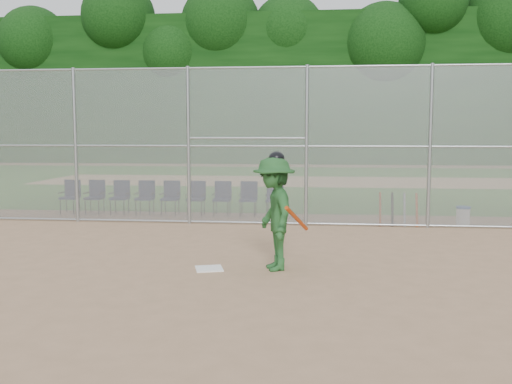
# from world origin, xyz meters

# --- Properties ---
(ground) EXTENTS (100.00, 100.00, 0.00)m
(ground) POSITION_xyz_m (0.00, 0.00, 0.00)
(ground) COLOR tan
(ground) RESTS_ON ground
(grass_strip) EXTENTS (100.00, 100.00, 0.00)m
(grass_strip) POSITION_xyz_m (0.00, 18.00, 0.01)
(grass_strip) COLOR #2F651E
(grass_strip) RESTS_ON ground
(dirt_patch_far) EXTENTS (24.00, 24.00, 0.00)m
(dirt_patch_far) POSITION_xyz_m (0.00, 18.00, 0.01)
(dirt_patch_far) COLOR tan
(dirt_patch_far) RESTS_ON ground
(backstop_fence) EXTENTS (16.09, 0.09, 4.00)m
(backstop_fence) POSITION_xyz_m (0.00, 5.00, 2.07)
(backstop_fence) COLOR gray
(backstop_fence) RESTS_ON ground
(treeline) EXTENTS (81.00, 60.00, 11.00)m
(treeline) POSITION_xyz_m (0.00, 20.00, 5.50)
(treeline) COLOR black
(treeline) RESTS_ON ground
(home_plate) EXTENTS (0.57, 0.57, 0.02)m
(home_plate) POSITION_xyz_m (-0.56, 0.17, 0.01)
(home_plate) COLOR white
(home_plate) RESTS_ON ground
(batter_at_plate) EXTENTS (1.12, 1.47, 2.03)m
(batter_at_plate) POSITION_xyz_m (0.55, 0.28, 0.98)
(batter_at_plate) COLOR #205124
(batter_at_plate) RESTS_ON ground
(water_cooler) EXTENTS (0.36, 0.36, 0.46)m
(water_cooler) POSITION_xyz_m (5.00, 5.64, 0.23)
(water_cooler) COLOR white
(water_cooler) RESTS_ON ground
(spare_bats) EXTENTS (0.96, 0.30, 0.85)m
(spare_bats) POSITION_xyz_m (3.31, 5.14, 0.42)
(spare_bats) COLOR #D84C14
(spare_bats) RESTS_ON ground
(chair_0) EXTENTS (0.54, 0.52, 0.96)m
(chair_0) POSITION_xyz_m (-5.88, 6.47, 0.48)
(chair_0) COLOR #0E1735
(chair_0) RESTS_ON ground
(chair_1) EXTENTS (0.54, 0.52, 0.96)m
(chair_1) POSITION_xyz_m (-5.13, 6.47, 0.48)
(chair_1) COLOR #0E1735
(chair_1) RESTS_ON ground
(chair_2) EXTENTS (0.54, 0.52, 0.96)m
(chair_2) POSITION_xyz_m (-4.38, 6.47, 0.48)
(chair_2) COLOR #0E1735
(chair_2) RESTS_ON ground
(chair_3) EXTENTS (0.54, 0.52, 0.96)m
(chair_3) POSITION_xyz_m (-3.64, 6.47, 0.48)
(chair_3) COLOR #0E1735
(chair_3) RESTS_ON ground
(chair_4) EXTENTS (0.54, 0.52, 0.96)m
(chair_4) POSITION_xyz_m (-2.89, 6.47, 0.48)
(chair_4) COLOR #0E1735
(chair_4) RESTS_ON ground
(chair_5) EXTENTS (0.54, 0.52, 0.96)m
(chair_5) POSITION_xyz_m (-2.14, 6.47, 0.48)
(chair_5) COLOR #0E1735
(chair_5) RESTS_ON ground
(chair_6) EXTENTS (0.54, 0.52, 0.96)m
(chair_6) POSITION_xyz_m (-1.40, 6.47, 0.48)
(chair_6) COLOR #0E1735
(chair_6) RESTS_ON ground
(chair_7) EXTENTS (0.54, 0.52, 0.96)m
(chair_7) POSITION_xyz_m (-0.65, 6.47, 0.48)
(chair_7) COLOR #0E1735
(chair_7) RESTS_ON ground
(chair_8) EXTENTS (0.54, 0.52, 0.96)m
(chair_8) POSITION_xyz_m (0.10, 6.47, 0.48)
(chair_8) COLOR #0E1735
(chair_8) RESTS_ON ground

